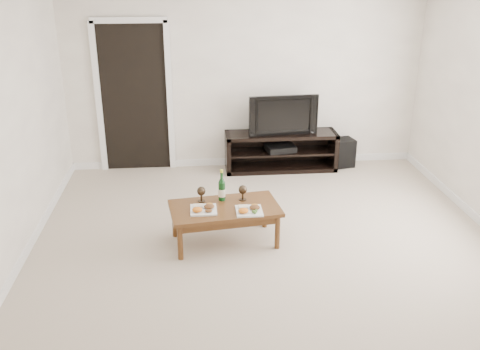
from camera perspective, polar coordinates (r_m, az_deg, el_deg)
The scene contains 13 objects.
floor at distance 5.50m, azimuth 3.35°, elevation -8.97°, with size 5.50×5.50×0.00m, color #C2B39C.
back_wall at distance 7.62m, azimuth 0.53°, elevation 10.43°, with size 5.00×0.04×2.60m, color white.
doorway at distance 7.66m, azimuth -11.19°, elevation 7.95°, with size 0.90×0.02×2.05m, color black.
media_console at distance 7.70m, azimuth 4.37°, elevation 2.55°, with size 1.59×0.45×0.55m, color black.
television at distance 7.53m, azimuth 4.49°, elevation 6.54°, with size 0.97×0.13×0.56m, color black.
av_receiver at distance 7.67m, azimuth 4.32°, elevation 2.88°, with size 0.40×0.30×0.08m, color black.
subwoofer at distance 7.98m, azimuth 10.96°, elevation 2.38°, with size 0.27×0.27×0.41m, color black.
coffee_table at distance 5.71m, azimuth -1.62°, elevation -5.29°, with size 1.14×0.62×0.42m, color #543217.
plate_left at distance 5.52m, azimuth -3.92°, elevation -3.51°, with size 0.27×0.27×0.07m, color white.
plate_right at distance 5.49m, azimuth 0.98°, elevation -3.62°, with size 0.27×0.27×0.07m, color white.
wine_bottle at distance 5.70m, azimuth -1.96°, elevation -1.08°, with size 0.07×0.07×0.35m, color #103C17.
goblet_left at distance 5.71m, azimuth -4.15°, elevation -2.05°, with size 0.09×0.09×0.17m, color #31261B, non-canonical shape.
goblet_right at distance 5.73m, azimuth 0.29°, elevation -1.90°, with size 0.09×0.09×0.17m, color #31261B, non-canonical shape.
Camera 1 is at (-0.74, -4.66, 2.82)m, focal length 40.00 mm.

